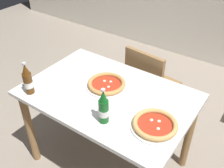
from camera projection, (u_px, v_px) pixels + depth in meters
ground_plane at (109, 160)px, 2.30m from camera, size 8.00×8.00×0.00m
dining_table_main at (108, 105)px, 1.93m from camera, size 1.20×0.80×0.75m
chair_behind_table at (149, 84)px, 2.41m from camera, size 0.44×0.44×0.85m
pizza_margherita_near at (107, 84)px, 1.91m from camera, size 0.30×0.30×0.04m
pizza_marinara_far at (155, 125)px, 1.57m from camera, size 0.30×0.30×0.04m
beer_bottle_left at (28, 80)px, 1.81m from camera, size 0.07×0.07×0.25m
beer_bottle_center at (104, 108)px, 1.57m from camera, size 0.07×0.07×0.25m
napkin_with_cutlery at (59, 87)px, 1.92m from camera, size 0.24×0.24×0.01m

